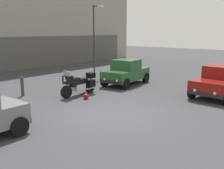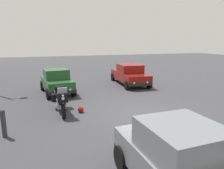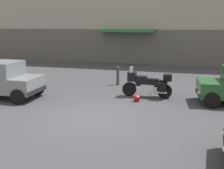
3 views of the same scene
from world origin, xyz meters
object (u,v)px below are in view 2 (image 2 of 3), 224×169
Objects in this scene: bollard_curbside at (3,123)px; car_hatchback_near at (184,164)px; car_sedan_far at (130,74)px; motorcycle at (61,100)px; helmet at (81,110)px; car_compact_side at (57,81)px.

car_hatchback_near is at bearing -138.61° from bollard_curbside.
car_hatchback_near is at bearing -14.87° from car_sedan_far.
motorcycle is 1.03m from helmet.
car_sedan_far is 5.70m from car_compact_side.
motorcycle is 2.23× the size of bollard_curbside.
car_hatchback_near is at bearing 3.10° from car_compact_side.
car_compact_side reaches higher than bollard_curbside.
bollard_curbside is at bearing 118.05° from helmet.
motorcycle is 2.92m from bollard_curbside.
car_compact_side is at bearing -171.64° from car_hatchback_near.
bollard_curbside is (-1.95, 2.17, -0.08)m from motorcycle.
car_hatchback_near is at bearing -171.17° from helmet.
helmet is 0.07× the size of car_hatchback_near.
helmet is 3.43m from bollard_curbside.
car_hatchback_near reaches higher than motorcycle.
car_sedan_far is (4.88, -5.74, 0.16)m from motorcycle.
car_hatchback_near is 5.99m from bollard_curbside.
bollard_curbside is (4.49, 3.96, -0.27)m from car_hatchback_near.
car_hatchback_near reaches higher than helmet.
motorcycle is 0.63× the size of car_compact_side.
motorcycle is at bearing -48.06° from bollard_curbside.
car_sedan_far is at bearing 159.99° from car_hatchback_near.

